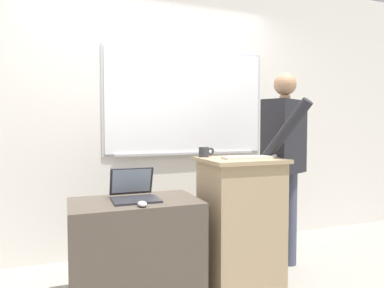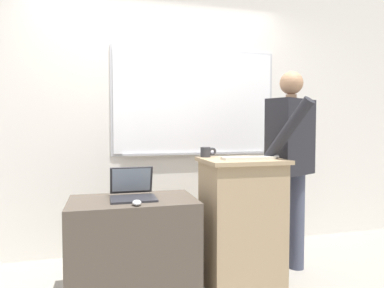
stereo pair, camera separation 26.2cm
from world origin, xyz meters
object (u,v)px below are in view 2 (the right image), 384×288
coffee_mug (206,152)px  laptop (132,190)px  person_presenter (291,157)px  lectern_podium (241,223)px  side_desk (133,249)px  computer_mouse_by_keyboard (275,156)px  computer_mouse_by_laptop (137,203)px  wireless_keyboard (248,158)px

coffee_mug → laptop: bearing=-167.7°
laptop → coffee_mug: (0.60, 0.13, 0.26)m
laptop → person_presenter: bearing=3.4°
lectern_podium → laptop: (-0.82, 0.06, 0.28)m
lectern_podium → person_presenter: person_presenter is taller
lectern_podium → person_presenter: (0.51, 0.14, 0.49)m
lectern_podium → side_desk: 0.84m
lectern_podium → computer_mouse_by_keyboard: (0.25, -0.06, 0.52)m
computer_mouse_by_laptop → side_desk: bearing=92.7°
person_presenter → laptop: 1.35m
person_presenter → wireless_keyboard: 0.52m
wireless_keyboard → laptop: bearing=171.6°
side_desk → computer_mouse_by_laptop: (0.01, -0.20, 0.38)m
wireless_keyboard → computer_mouse_by_keyboard: size_ratio=4.04×
coffee_mug → computer_mouse_by_laptop: bearing=-147.3°
computer_mouse_by_laptop → laptop: bearing=91.6°
computer_mouse_by_keyboard → coffee_mug: (-0.48, 0.25, 0.02)m
lectern_podium → computer_mouse_by_keyboard: bearing=-12.5°
laptop → wireless_keyboard: 0.89m
person_presenter → coffee_mug: 0.73m
lectern_podium → side_desk: (-0.83, 0.01, -0.14)m
side_desk → wireless_keyboard: size_ratio=2.21×
side_desk → coffee_mug: size_ratio=6.82×
person_presenter → laptop: size_ratio=5.14×
lectern_podium → computer_mouse_by_laptop: lectern_podium is taller
person_presenter → computer_mouse_by_laptop: (-1.32, -0.33, -0.25)m
side_desk → computer_mouse_by_laptop: 0.43m
computer_mouse_by_keyboard → coffee_mug: bearing=152.5°
lectern_podium → wireless_keyboard: size_ratio=2.48×
laptop → wireless_keyboard: size_ratio=0.82×
lectern_podium → computer_mouse_by_laptop: bearing=-167.0°
lectern_podium → side_desk: lectern_podium is taller
computer_mouse_by_keyboard → computer_mouse_by_laptop: bearing=-172.9°
person_presenter → computer_mouse_by_keyboard: 0.32m
lectern_podium → laptop: lectern_podium is taller
side_desk → laptop: laptop is taller
person_presenter → lectern_podium: bearing=167.3°
computer_mouse_by_laptop → computer_mouse_by_keyboard: 1.11m
laptop → side_desk: bearing=-93.3°
wireless_keyboard → computer_mouse_by_keyboard: bearing=2.5°
wireless_keyboard → computer_mouse_by_laptop: bearing=-171.7°
lectern_podium → person_presenter: 0.72m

